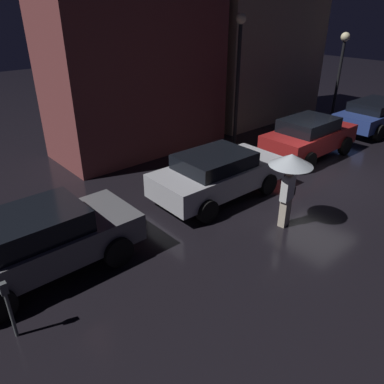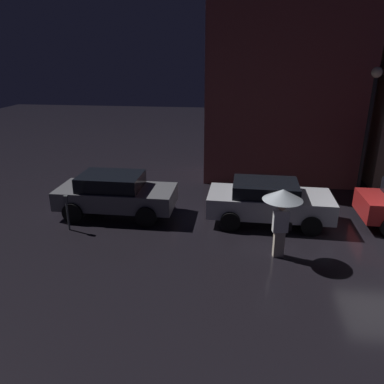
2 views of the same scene
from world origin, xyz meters
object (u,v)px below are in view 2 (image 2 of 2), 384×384
(parked_car_grey, at_px, (115,193))
(parked_car_silver, at_px, (268,201))
(pedestrian_with_umbrella, at_px, (282,203))
(street_lamp_near, at_px, (370,116))
(parking_meter, at_px, (67,209))

(parked_car_grey, xyz_separation_m, parked_car_silver, (5.31, 0.06, -0.03))
(pedestrian_with_umbrella, relative_size, street_lamp_near, 0.41)
(parked_car_grey, bearing_deg, street_lamp_near, 17.00)
(parked_car_silver, bearing_deg, parking_meter, -165.79)
(parked_car_silver, bearing_deg, parked_car_grey, -178.24)
(parked_car_grey, bearing_deg, parking_meter, -128.26)
(pedestrian_with_umbrella, bearing_deg, parked_car_silver, -94.11)
(parked_car_silver, bearing_deg, pedestrian_with_umbrella, -84.91)
(parked_car_silver, height_order, street_lamp_near, street_lamp_near)
(parked_car_grey, xyz_separation_m, parking_meter, (-1.13, -1.44, -0.05))
(parking_meter, bearing_deg, parked_car_grey, 51.87)
(parked_car_grey, bearing_deg, pedestrian_with_umbrella, -22.82)
(pedestrian_with_umbrella, bearing_deg, street_lamp_near, -132.86)
(parked_car_grey, xyz_separation_m, street_lamp_near, (8.98, 2.77, 2.44))
(parked_car_grey, relative_size, parked_car_silver, 0.99)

